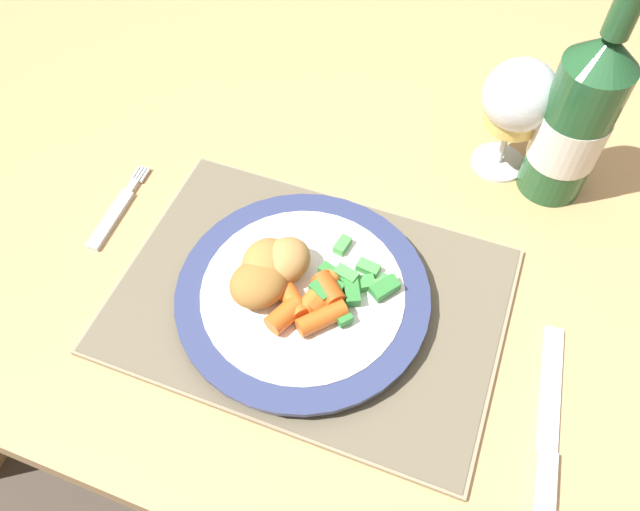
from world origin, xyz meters
name	(u,v)px	position (x,y,z in m)	size (l,w,h in m)	color
ground_plane	(370,406)	(0.00, 0.00, 0.00)	(6.00, 6.00, 0.00)	#4C4238
dining_table	(404,214)	(0.00, 0.00, 0.66)	(1.49, 0.88, 0.74)	tan
placemat	(309,300)	(-0.05, -0.21, 0.74)	(0.38, 0.27, 0.01)	gray
dinner_plate	(303,295)	(-0.05, -0.21, 0.76)	(0.25, 0.25, 0.02)	white
breaded_croquettes	(270,270)	(-0.08, -0.21, 0.78)	(0.08, 0.10, 0.04)	tan
green_beans_pile	(354,283)	(-0.01, -0.19, 0.77)	(0.08, 0.10, 0.02)	green
glazed_carrots	(311,302)	(-0.04, -0.23, 0.78)	(0.08, 0.08, 0.02)	#CC5119
fork	(115,213)	(-0.29, -0.18, 0.74)	(0.02, 0.12, 0.01)	silver
table_knife	(547,442)	(0.20, -0.27, 0.74)	(0.04, 0.20, 0.01)	silver
wine_glass	(519,101)	(0.09, 0.04, 0.83)	(0.08, 0.08, 0.14)	silver
bottle	(577,119)	(0.15, 0.03, 0.84)	(0.07, 0.07, 0.27)	#23562D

